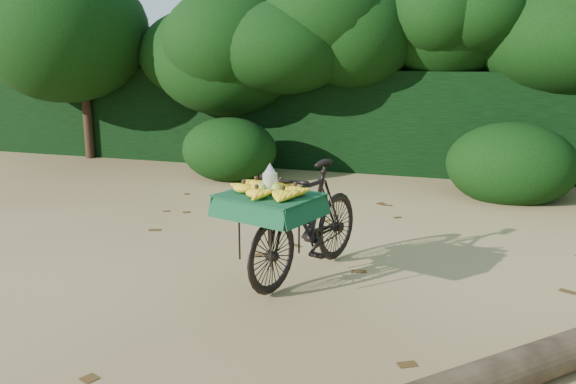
% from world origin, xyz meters
% --- Properties ---
extents(ground, '(80.00, 80.00, 0.00)m').
position_xyz_m(ground, '(0.00, 0.00, 0.00)').
color(ground, tan).
rests_on(ground, ground).
extents(vendor_bicycle, '(1.19, 1.97, 1.13)m').
position_xyz_m(vendor_bicycle, '(-0.51, 0.32, 0.58)').
color(vendor_bicycle, black).
rests_on(vendor_bicycle, ground).
extents(fallen_log, '(2.74, 2.85, 0.27)m').
position_xyz_m(fallen_log, '(1.28, -1.31, 0.13)').
color(fallen_log, brown).
rests_on(fallen_log, ground).
extents(hedge_backdrop, '(26.00, 1.80, 1.80)m').
position_xyz_m(hedge_backdrop, '(0.00, 6.30, 0.90)').
color(hedge_backdrop, black).
rests_on(hedge_backdrop, ground).
extents(tree_row, '(14.50, 2.00, 4.00)m').
position_xyz_m(tree_row, '(-0.65, 5.50, 2.00)').
color(tree_row, black).
rests_on(tree_row, ground).
extents(bush_clumps, '(8.80, 1.70, 0.90)m').
position_xyz_m(bush_clumps, '(0.50, 4.30, 0.45)').
color(bush_clumps, black).
rests_on(bush_clumps, ground).
extents(leaf_litter, '(7.00, 7.30, 0.01)m').
position_xyz_m(leaf_litter, '(0.00, 0.65, 0.01)').
color(leaf_litter, '#4B3014').
rests_on(leaf_litter, ground).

